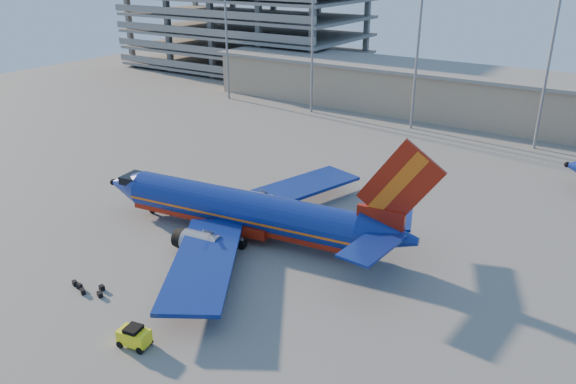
% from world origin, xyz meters
% --- Properties ---
extents(ground, '(220.00, 220.00, 0.00)m').
position_xyz_m(ground, '(0.00, 0.00, 0.00)').
color(ground, slate).
rests_on(ground, ground).
extents(terminal_building, '(122.00, 16.00, 8.50)m').
position_xyz_m(terminal_building, '(10.00, 58.00, 4.32)').
color(terminal_building, gray).
rests_on(terminal_building, ground).
extents(parking_garage, '(62.00, 32.00, 21.40)m').
position_xyz_m(parking_garage, '(-62.00, 74.05, 11.73)').
color(parking_garage, slate).
rests_on(parking_garage, ground).
extents(light_mast_row, '(101.60, 1.60, 28.65)m').
position_xyz_m(light_mast_row, '(5.00, 46.00, 17.55)').
color(light_mast_row, gray).
rests_on(light_mast_row, ground).
extents(aircraft_main, '(37.81, 36.16, 12.83)m').
position_xyz_m(aircraft_main, '(-3.83, -1.53, 2.74)').
color(aircraft_main, navy).
rests_on(aircraft_main, ground).
extents(baggage_tug, '(2.59, 1.83, 1.70)m').
position_xyz_m(baggage_tug, '(-0.11, -20.88, 0.89)').
color(baggage_tug, '#FFF916').
rests_on(baggage_tug, ground).
extents(luggage_pile, '(3.96, 1.82, 0.49)m').
position_xyz_m(luggage_pile, '(-9.38, -17.92, 0.23)').
color(luggage_pile, black).
rests_on(luggage_pile, ground).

